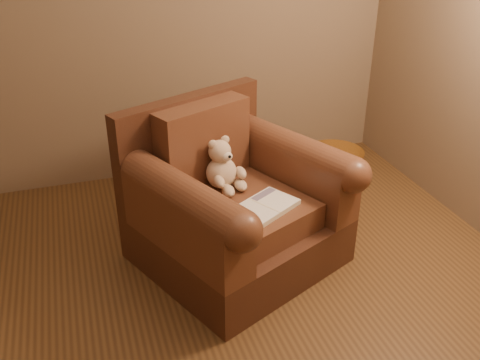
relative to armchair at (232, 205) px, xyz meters
name	(u,v)px	position (x,y,z in m)	size (l,w,h in m)	color
floor	(208,347)	(-0.35, -0.71, -0.36)	(4.00, 4.00, 0.00)	brown
armchair	(232,205)	(0.00, 0.00, 0.00)	(1.36, 1.33, 0.94)	#442416
teddy_bear	(223,169)	(-0.03, 0.08, 0.20)	(0.23, 0.27, 0.32)	#CFB191
guidebook	(264,208)	(0.11, -0.25, 0.10)	(0.45, 0.39, 0.03)	beige
side_table	(332,184)	(0.76, 0.19, -0.08)	(0.38, 0.38, 0.53)	gold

